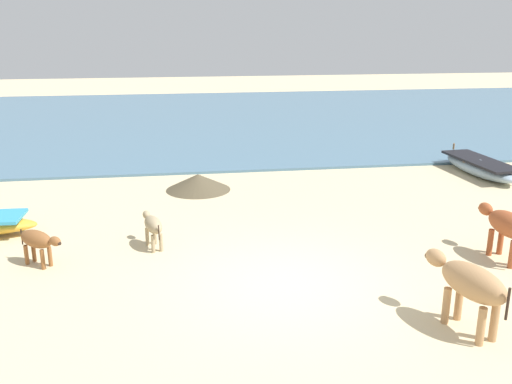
# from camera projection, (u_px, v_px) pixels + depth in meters

# --- Properties ---
(ground) EXTENTS (80.00, 80.00, 0.00)m
(ground) POSITION_uv_depth(u_px,v_px,m) (288.00, 283.00, 10.10)
(ground) COLOR beige
(sea_water) EXTENTS (60.00, 20.00, 0.08)m
(sea_water) POSITION_uv_depth(u_px,v_px,m) (213.00, 119.00, 26.95)
(sea_water) COLOR slate
(sea_water) RESTS_ON ground
(fishing_boat_1) EXTENTS (1.23, 3.32, 0.67)m
(fishing_boat_1) POSITION_uv_depth(u_px,v_px,m) (480.00, 167.00, 17.19)
(fishing_boat_1) COLOR #8CA5B7
(fishing_boat_1) RESTS_ON ground
(cow_adult_tan) EXTENTS (0.81, 1.62, 1.07)m
(cow_adult_tan) POSITION_uv_depth(u_px,v_px,m) (470.00, 283.00, 8.37)
(cow_adult_tan) COLOR tan
(cow_adult_tan) RESTS_ON ground
(calf_near_dun) EXTENTS (0.51, 1.03, 0.68)m
(calf_near_dun) POSITION_uv_depth(u_px,v_px,m) (153.00, 225.00, 11.57)
(calf_near_dun) COLOR tan
(calf_near_dun) RESTS_ON ground
(calf_far_brown) EXTENTS (0.96, 0.83, 0.71)m
(calf_far_brown) POSITION_uv_depth(u_px,v_px,m) (38.00, 241.00, 10.70)
(calf_far_brown) COLOR brown
(calf_far_brown) RESTS_ON ground
(cow_second_adult_rust) EXTENTS (0.56, 1.53, 0.99)m
(cow_second_adult_rust) POSITION_uv_depth(u_px,v_px,m) (507.00, 226.00, 10.91)
(cow_second_adult_rust) COLOR #9E4C28
(cow_second_adult_rust) RESTS_ON ground
(debris_pile_0) EXTENTS (2.32, 2.32, 0.45)m
(debris_pile_0) POSITION_uv_depth(u_px,v_px,m) (198.00, 182.00, 15.66)
(debris_pile_0) COLOR brown
(debris_pile_0) RESTS_ON ground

